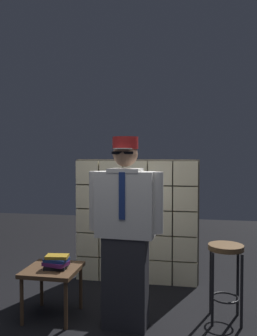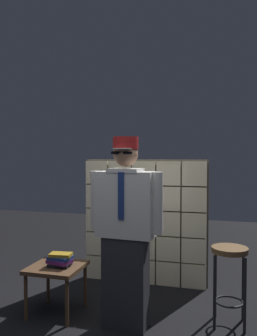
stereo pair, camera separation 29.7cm
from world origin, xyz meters
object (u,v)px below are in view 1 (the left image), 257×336
(side_table, at_px, (53,274))
(book_stack, at_px, (56,262))
(standing_person, at_px, (125,229))
(bar_stool, at_px, (226,264))

(side_table, xyz_separation_m, book_stack, (0.05, -0.02, 0.13))
(side_table, bearing_deg, book_stack, -22.16)
(standing_person, height_order, side_table, standing_person)
(standing_person, xyz_separation_m, bar_stool, (0.94, 0.31, -0.37))
(bar_stool, bearing_deg, side_table, -172.42)
(side_table, bearing_deg, bar_stool, 7.58)
(book_stack, bearing_deg, bar_stool, 8.48)
(side_table, distance_m, book_stack, 0.14)
(standing_person, height_order, book_stack, standing_person)
(standing_person, distance_m, side_table, 0.91)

